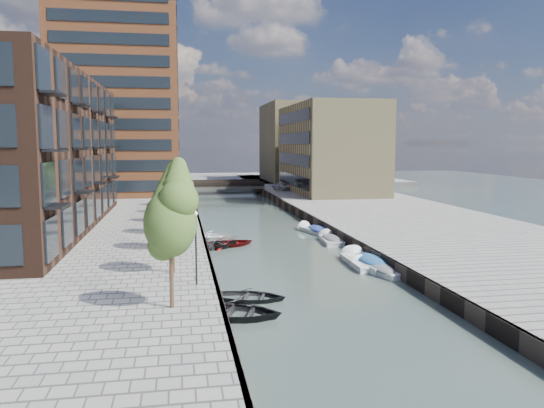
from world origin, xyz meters
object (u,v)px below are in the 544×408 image
object	(u,v)px
motorboat_1	(377,269)
motorboat_2	(359,262)
tree_2	(173,192)
sloop_4	(212,248)
tree_6	(175,172)
car	(282,186)
motorboat_0	(368,262)
tree_3	(174,185)
motorboat_4	(330,240)
tree_1	(172,202)
motorboat_3	(315,230)
tree_4	(174,179)
sloop_3	(211,240)
sloop_2	(228,246)
bridge	(226,186)
sloop_1	(250,300)
tree_0	(170,219)
tree_5	(175,175)
sloop_0	(235,317)

from	to	relation	value
motorboat_1	motorboat_2	world-z (taller)	motorboat_2
tree_2	sloop_4	distance (m)	8.01
tree_6	motorboat_1	world-z (taller)	tree_6
car	motorboat_0	bearing A→B (deg)	-116.81
tree_3	sloop_4	bearing A→B (deg)	-31.09
motorboat_4	car	size ratio (longest dim) A/B	1.19
motorboat_1	motorboat_2	bearing A→B (deg)	98.08
tree_2	motorboat_4	bearing A→B (deg)	24.44
tree_1	motorboat_2	bearing A→B (deg)	18.47
tree_3	motorboat_3	bearing A→B (deg)	17.93
tree_4	motorboat_4	distance (m)	16.61
motorboat_2	motorboat_4	size ratio (longest dim) A/B	1.13
tree_4	car	world-z (taller)	tree_4
tree_2	tree_3	distance (m)	7.00
tree_2	sloop_3	world-z (taller)	tree_2
motorboat_3	tree_2	bearing A→B (deg)	-140.13
sloop_2	motorboat_2	bearing A→B (deg)	-148.64
bridge	tree_6	xyz separation A→B (m)	(-8.50, -26.00, 3.92)
sloop_1	motorboat_2	size ratio (longest dim) A/B	0.77
sloop_2	sloop_3	world-z (taller)	sloop_3
tree_0	tree_5	xyz separation A→B (m)	(0.00, 35.00, 0.00)
sloop_1	motorboat_3	world-z (taller)	motorboat_3
tree_5	sloop_3	bearing A→B (deg)	-74.53
tree_0	car	xyz separation A→B (m)	(17.36, 61.66, -3.63)
sloop_0	sloop_1	bearing A→B (deg)	-2.43
tree_3	sloop_2	world-z (taller)	tree_3
tree_4	sloop_1	distance (m)	25.14
sloop_1	sloop_2	distance (m)	16.06
tree_1	tree_5	bearing A→B (deg)	90.00
tree_3	motorboat_2	size ratio (longest dim) A/B	1.11
car	tree_2	bearing A→B (deg)	-132.87
tree_3	tree_5	size ratio (longest dim) A/B	1.00
bridge	tree_4	xyz separation A→B (m)	(-8.50, -40.00, 3.92)
tree_3	tree_4	xyz separation A→B (m)	(0.00, 7.00, 0.00)
motorboat_1	bridge	bearing A→B (deg)	95.09
motorboat_1	motorboat_4	xyz separation A→B (m)	(0.01, 11.40, 0.00)
tree_5	motorboat_0	distance (m)	28.32
bridge	tree_0	distance (m)	68.64
bridge	sloop_4	distance (m)	49.19
sloop_2	sloop_3	bearing A→B (deg)	4.79
sloop_2	sloop_3	size ratio (longest dim) A/B	0.93
tree_5	motorboat_4	world-z (taller)	tree_5
tree_1	tree_4	distance (m)	21.00
tree_6	motorboat_2	xyz separation A→B (m)	(13.40, -30.53, -5.20)
motorboat_3	motorboat_4	xyz separation A→B (m)	(0.11, -5.16, -0.01)
motorboat_0	motorboat_1	size ratio (longest dim) A/B	1.20
bridge	motorboat_0	size ratio (longest dim) A/B	2.22
tree_5	motorboat_1	distance (m)	29.98
tree_1	motorboat_0	bearing A→B (deg)	15.42
motorboat_3	sloop_4	bearing A→B (deg)	-149.24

